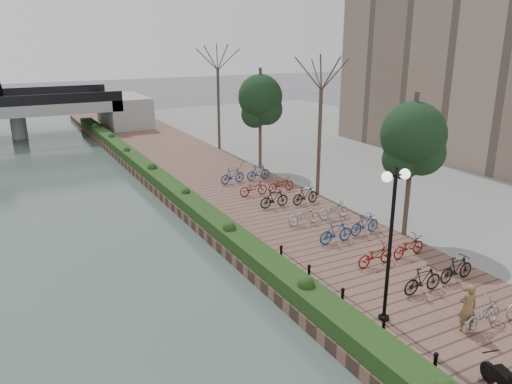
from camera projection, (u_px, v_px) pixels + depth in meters
promenade at (244, 201)px, 28.50m from camera, size 8.00×75.00×0.50m
inland_pavement at (444, 168)px, 35.65m from camera, size 24.00×75.00×0.50m
hedge at (173, 189)px, 28.92m from camera, size 1.10×56.00×0.60m
chain_fence at (407, 347)px, 14.08m from camera, size 0.10×14.10×0.70m
lamppost at (393, 213)px, 15.04m from camera, size 1.02×0.32×5.07m
motorcycle at (506, 381)px, 12.50m from camera, size 0.80×1.56×0.94m
pedestrian at (468, 308)px, 15.27m from camera, size 0.68×0.57×1.59m
bicycle_parking at (335, 220)px, 23.45m from camera, size 2.40×19.89×1.00m
street_trees at (357, 151)px, 25.20m from camera, size 3.20×37.12×6.80m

